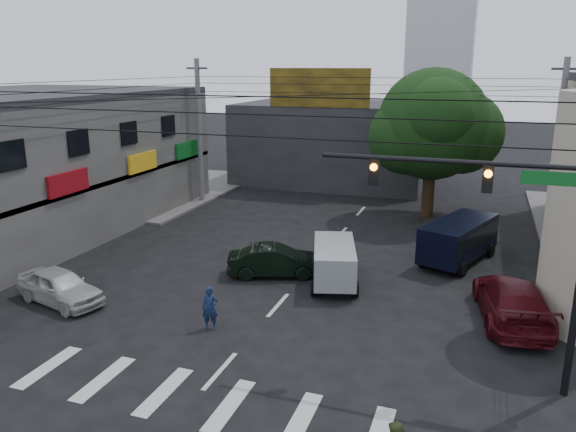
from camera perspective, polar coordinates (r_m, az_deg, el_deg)
The scene contains 14 objects.
ground at distance 19.80m, azimuth -3.05°, elevation -11.28°, with size 160.00×160.00×0.00m, color black.
sidewalk_far_left at distance 43.28m, azimuth -16.31°, elevation 2.86°, with size 16.00×16.00×0.15m, color #514F4C.
building_far at distance 44.13m, azimuth 4.86°, elevation 7.49°, with size 14.00×10.00×6.00m, color #232326.
billboard at distance 39.04m, azimuth 3.17°, elevation 12.88°, with size 7.00×0.30×2.60m, color olive.
street_tree at distance 33.68m, azimuth 14.48°, elevation 8.97°, with size 6.40×6.40×8.70m.
traffic_gantry at distance 15.93m, azimuth 22.25°, elevation -0.43°, with size 7.10×0.35×7.20m.
utility_pole_far_left at distance 36.96m, azimuth -8.98°, elevation 8.39°, with size 0.32×0.32×9.20m, color #59595B.
utility_pole_far_right at distance 32.88m, azimuth 25.62°, elevation 6.30°, with size 0.32×0.32×9.20m, color #59595B.
dark_sedan at distance 24.13m, azimuth -1.29°, elevation -4.57°, with size 4.31×2.75×1.34m, color black.
white_compact at distance 23.13m, azimuth -22.17°, elevation -6.65°, with size 4.15×2.51×1.32m, color #B2B3AE.
maroon_sedan at distance 21.46m, azimuth 21.84°, elevation -7.97°, with size 2.95×5.62×1.55m, color #420910.
silver_minivan at distance 23.28m, azimuth 4.71°, elevation -4.92°, with size 2.64×4.21×1.68m, color #AAADB2, non-canonical shape.
navy_van at distance 26.85m, azimuth 16.94°, elevation -2.50°, with size 3.42×5.22×1.95m, color black, non-canonical shape.
traffic_officer at distance 19.54m, azimuth -7.93°, elevation -9.28°, with size 0.65×0.52×1.54m, color #121E40.
Camera 1 is at (6.78, -16.40, 8.78)m, focal length 35.00 mm.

